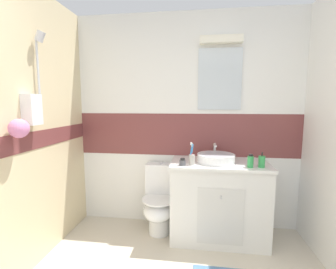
% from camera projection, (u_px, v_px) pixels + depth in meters
% --- Properties ---
extents(wall_back_tiled, '(3.20, 0.20, 2.50)m').
position_uv_depth(wall_back_tiled, '(187.00, 121.00, 2.85)').
color(wall_back_tiled, white).
rests_on(wall_back_tiled, ground_plane).
extents(vanity_cabinet, '(1.02, 0.58, 0.85)m').
position_uv_depth(vanity_cabinet, '(218.00, 200.00, 2.58)').
color(vanity_cabinet, silver).
rests_on(vanity_cabinet, ground_plane).
extents(sink_basin, '(0.40, 0.44, 0.18)m').
position_uv_depth(sink_basin, '(216.00, 158.00, 2.52)').
color(sink_basin, white).
rests_on(sink_basin, vanity_cabinet).
extents(toilet, '(0.37, 0.50, 0.78)m').
position_uv_depth(toilet, '(160.00, 201.00, 2.71)').
color(toilet, white).
rests_on(toilet, ground_plane).
extents(toothbrush_cup, '(0.06, 0.06, 0.23)m').
position_uv_depth(toothbrush_cup, '(192.00, 158.00, 2.41)').
color(toothbrush_cup, '#B2ADA3').
rests_on(toothbrush_cup, vanity_cabinet).
extents(soap_dispenser, '(0.06, 0.06, 0.15)m').
position_uv_depth(soap_dispenser, '(262.00, 162.00, 2.31)').
color(soap_dispenser, green).
rests_on(soap_dispenser, vanity_cabinet).
extents(lotion_bottle_short, '(0.06, 0.06, 0.13)m').
position_uv_depth(lotion_bottle_short, '(250.00, 161.00, 2.30)').
color(lotion_bottle_short, green).
rests_on(lotion_bottle_short, vanity_cabinet).
extents(hair_gel_jar, '(0.07, 0.07, 0.07)m').
position_uv_depth(hair_gel_jar, '(183.00, 162.00, 2.39)').
color(hair_gel_jar, '#4C4C51').
rests_on(hair_gel_jar, vanity_cabinet).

